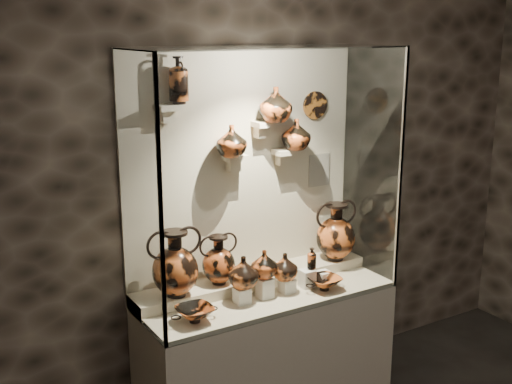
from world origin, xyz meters
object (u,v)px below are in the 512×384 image
amphora_left (175,263)px  kylix_right (324,282)px  amphora_mid (218,260)px  jug_c (285,267)px  jug_a (243,272)px  ovoid_vase_a (231,141)px  amphora_right (336,231)px  lekythos_small (311,257)px  kylix_left (194,313)px  ovoid_vase_b (276,104)px  jug_b (264,264)px  ovoid_vase_c (296,134)px  lekythos_tall (178,77)px

amphora_left → kylix_right: amphora_left is taller
amphora_mid → jug_c: bearing=-12.6°
jug_a → ovoid_vase_a: size_ratio=0.99×
amphora_left → amphora_mid: amphora_left is taller
amphora_right → lekythos_small: 0.39m
jug_a → kylix_left: bearing=-154.1°
jug_a → ovoid_vase_b: size_ratio=0.90×
kylix_left → kylix_right: 0.94m
jug_b → ovoid_vase_b: size_ratio=0.81×
jug_c → lekythos_small: size_ratio=1.08×
kylix_left → amphora_mid: bearing=48.5°
ovoid_vase_c → ovoid_vase_b: bearing=175.9°
amphora_mid → jug_a: bearing=-54.7°
kylix_right → lekythos_tall: lekythos_tall is taller
jug_b → ovoid_vase_b: bearing=30.8°
amphora_mid → ovoid_vase_a: ovoid_vase_a is taller
amphora_mid → amphora_right: bearing=14.8°
kylix_left → ovoid_vase_b: 1.41m
kylix_left → ovoid_vase_a: 1.08m
kylix_right → jug_b: bearing=169.6°
jug_a → kylix_right: size_ratio=0.74×
amphora_right → lekythos_tall: size_ratio=1.31×
amphora_right → kylix_right: (-0.30, -0.27, -0.22)m
jug_a → jug_c: 0.31m
kylix_left → ovoid_vase_b: bearing=28.2°
jug_c → kylix_left: bearing=-148.8°
kylix_left → amphora_left: bearing=95.4°
amphora_left → kylix_left: amphora_left is taller
amphora_mid → ovoid_vase_c: (0.61, 0.03, 0.76)m
amphora_left → amphora_mid: (0.32, 0.04, -0.05)m
jug_c → jug_a: bearing=-157.4°
jug_b → ovoid_vase_a: (-0.10, 0.23, 0.77)m
ovoid_vase_a → kylix_left: bearing=-148.0°
amphora_right → jug_a: size_ratio=2.05×
amphora_mid → jug_b: (0.23, -0.20, -0.01)m
jug_c → ovoid_vase_a: bearing=159.9°
lekythos_small → ovoid_vase_a: (-0.46, 0.24, 0.79)m
amphora_mid → jug_a: amphora_mid is taller
jug_b → ovoid_vase_c: ovoid_vase_c is taller
jug_b → ovoid_vase_b: (0.22, 0.22, 0.98)m
amphora_right → ovoid_vase_c: size_ratio=2.02×
amphora_left → ovoid_vase_c: 1.17m
amphora_mid → jug_c: (0.37, -0.21, -0.05)m
amphora_right → jug_c: amphora_right is taller
jug_c → kylix_right: size_ratio=0.65×
kylix_left → jug_a: bearing=19.1°
jug_a → ovoid_vase_b: (0.38, 0.23, 1.00)m
jug_c → ovoid_vase_a: ovoid_vase_a is taller
jug_a → kylix_left: 0.42m
jug_a → jug_b: size_ratio=1.11×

